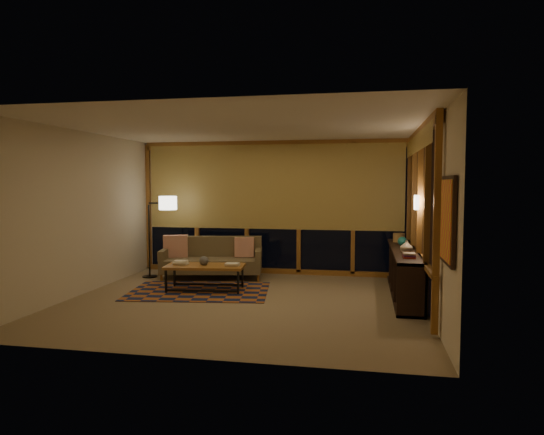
% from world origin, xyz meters
% --- Properties ---
extents(floor, '(5.50, 5.00, 0.01)m').
position_xyz_m(floor, '(0.00, 0.00, 0.00)').
color(floor, '#91765B').
rests_on(floor, ground).
extents(ceiling, '(5.50, 5.00, 0.01)m').
position_xyz_m(ceiling, '(0.00, 0.00, 2.70)').
color(ceiling, beige).
rests_on(ceiling, walls).
extents(walls, '(5.51, 5.01, 2.70)m').
position_xyz_m(walls, '(0.00, 0.00, 1.35)').
color(walls, beige).
rests_on(walls, floor).
extents(window_wall_back, '(5.30, 0.16, 2.60)m').
position_xyz_m(window_wall_back, '(0.00, 2.43, 1.35)').
color(window_wall_back, brown).
rests_on(window_wall_back, walls).
extents(window_wall_right, '(0.16, 3.70, 2.60)m').
position_xyz_m(window_wall_right, '(2.68, 0.60, 1.35)').
color(window_wall_right, brown).
rests_on(window_wall_right, walls).
extents(wall_art, '(0.06, 0.74, 0.94)m').
position_xyz_m(wall_art, '(2.71, -1.85, 1.45)').
color(wall_art, '#EC4B2F').
rests_on(wall_art, walls).
extents(wall_sconce, '(0.12, 0.18, 0.22)m').
position_xyz_m(wall_sconce, '(2.62, 0.45, 1.55)').
color(wall_sconce, white).
rests_on(wall_sconce, walls).
extents(sofa, '(2.02, 1.11, 0.78)m').
position_xyz_m(sofa, '(-1.05, 1.68, 0.39)').
color(sofa, brown).
rests_on(sofa, floor).
extents(pillow_left, '(0.49, 0.30, 0.47)m').
position_xyz_m(pillow_left, '(-1.81, 1.71, 0.63)').
color(pillow_left, '#BC2D06').
rests_on(pillow_left, sofa).
extents(pillow_right, '(0.40, 0.19, 0.38)m').
position_xyz_m(pillow_right, '(-0.47, 1.95, 0.58)').
color(pillow_right, '#BC2D06').
rests_on(pillow_right, sofa).
extents(area_rug, '(2.52, 1.86, 0.01)m').
position_xyz_m(area_rug, '(-0.91, 0.54, 0.01)').
color(area_rug, '#9E531E').
rests_on(area_rug, floor).
extents(coffee_table, '(1.39, 0.75, 0.44)m').
position_xyz_m(coffee_table, '(-0.83, 0.62, 0.22)').
color(coffee_table, brown).
rests_on(coffee_table, floor).
extents(book_stack_a, '(0.23, 0.19, 0.07)m').
position_xyz_m(book_stack_a, '(-1.26, 0.60, 0.48)').
color(book_stack_a, '#EDE5C8').
rests_on(book_stack_a, coffee_table).
extents(book_stack_b, '(0.22, 0.18, 0.04)m').
position_xyz_m(book_stack_b, '(-0.35, 0.64, 0.46)').
color(book_stack_b, '#EDE5C8').
rests_on(book_stack_b, coffee_table).
extents(ceramic_pot, '(0.21, 0.21, 0.16)m').
position_xyz_m(ceramic_pot, '(-0.85, 0.62, 0.52)').
color(ceramic_pot, black).
rests_on(ceramic_pot, coffee_table).
extents(floor_lamp, '(0.63, 0.54, 1.60)m').
position_xyz_m(floor_lamp, '(-2.30, 1.58, 0.80)').
color(floor_lamp, black).
rests_on(floor_lamp, floor).
extents(bookshelf, '(0.40, 3.03, 0.76)m').
position_xyz_m(bookshelf, '(2.49, 1.00, 0.38)').
color(bookshelf, black).
rests_on(bookshelf, floor).
extents(basket, '(0.25, 0.25, 0.16)m').
position_xyz_m(basket, '(2.47, 1.97, 0.84)').
color(basket, olive).
rests_on(basket, bookshelf).
extents(teal_bowl, '(0.20, 0.20, 0.16)m').
position_xyz_m(teal_bowl, '(2.49, 1.38, 0.84)').
color(teal_bowl, '#19665B').
rests_on(teal_bowl, bookshelf).
extents(vase, '(0.24, 0.24, 0.20)m').
position_xyz_m(vase, '(2.49, 0.52, 0.86)').
color(vase, tan).
rests_on(vase, bookshelf).
extents(shelf_book_stack, '(0.22, 0.28, 0.07)m').
position_xyz_m(shelf_book_stack, '(2.49, 0.03, 0.80)').
color(shelf_book_stack, '#EDE5C8').
rests_on(shelf_book_stack, bookshelf).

